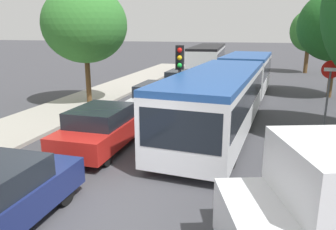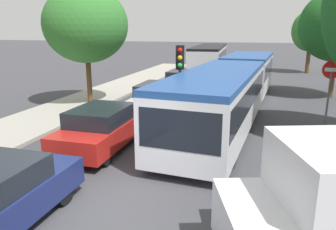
{
  "view_description": "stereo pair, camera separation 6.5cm",
  "coord_description": "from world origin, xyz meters",
  "px_view_note": "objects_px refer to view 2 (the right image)",
  "views": [
    {
      "loc": [
        3.04,
        -5.96,
        3.98
      ],
      "look_at": [
        0.2,
        4.24,
        1.2
      ],
      "focal_mm": 35.0,
      "sensor_mm": 36.0,
      "label": 1
    },
    {
      "loc": [
        3.1,
        -5.94,
        3.98
      ],
      "look_at": [
        0.2,
        4.24,
        1.2
      ],
      "focal_mm": 35.0,
      "sensor_mm": 36.0,
      "label": 2
    }
  ],
  "objects_px": {
    "no_entry_sign": "(330,85)",
    "tree_right_far": "(311,31)",
    "city_bus_rear": "(209,57)",
    "articulated_bus": "(234,84)",
    "tree_left_mid": "(86,25)",
    "traffic_light": "(180,70)",
    "queued_car_black": "(182,81)",
    "queued_car_silver": "(158,99)",
    "queued_car_red": "(102,128)"
  },
  "relations": [
    {
      "from": "queued_car_red",
      "to": "articulated_bus",
      "type": "bearing_deg",
      "value": -31.56
    },
    {
      "from": "queued_car_silver",
      "to": "tree_right_far",
      "type": "xyz_separation_m",
      "value": [
        8.75,
        18.32,
        3.09
      ]
    },
    {
      "from": "city_bus_rear",
      "to": "tree_right_far",
      "type": "xyz_separation_m",
      "value": [
        8.95,
        1.52,
        2.42
      ]
    },
    {
      "from": "articulated_bus",
      "to": "no_entry_sign",
      "type": "relative_size",
      "value": 5.94
    },
    {
      "from": "queued_car_silver",
      "to": "tree_right_far",
      "type": "relative_size",
      "value": 0.75
    },
    {
      "from": "articulated_bus",
      "to": "city_bus_rear",
      "type": "bearing_deg",
      "value": -162.3
    },
    {
      "from": "articulated_bus",
      "to": "queued_car_black",
      "type": "height_order",
      "value": "articulated_bus"
    },
    {
      "from": "queued_car_silver",
      "to": "tree_left_mid",
      "type": "distance_m",
      "value": 5.52
    },
    {
      "from": "queued_car_black",
      "to": "queued_car_red",
      "type": "bearing_deg",
      "value": 179.39
    },
    {
      "from": "city_bus_rear",
      "to": "no_entry_sign",
      "type": "bearing_deg",
      "value": -159.88
    },
    {
      "from": "city_bus_rear",
      "to": "no_entry_sign",
      "type": "xyz_separation_m",
      "value": [
        7.47,
        -17.55,
        0.45
      ]
    },
    {
      "from": "no_entry_sign",
      "to": "tree_right_far",
      "type": "height_order",
      "value": "tree_right_far"
    },
    {
      "from": "queued_car_silver",
      "to": "traffic_light",
      "type": "bearing_deg",
      "value": -146.54
    },
    {
      "from": "tree_left_mid",
      "to": "queued_car_black",
      "type": "bearing_deg",
      "value": 50.89
    },
    {
      "from": "no_entry_sign",
      "to": "tree_right_far",
      "type": "relative_size",
      "value": 0.49
    },
    {
      "from": "city_bus_rear",
      "to": "queued_car_black",
      "type": "bearing_deg",
      "value": 176.74
    },
    {
      "from": "tree_right_far",
      "to": "no_entry_sign",
      "type": "bearing_deg",
      "value": -94.41
    },
    {
      "from": "no_entry_sign",
      "to": "tree_right_far",
      "type": "xyz_separation_m",
      "value": [
        1.47,
        19.07,
        1.97
      ]
    },
    {
      "from": "queued_car_red",
      "to": "queued_car_black",
      "type": "bearing_deg",
      "value": -0.61
    },
    {
      "from": "traffic_light",
      "to": "articulated_bus",
      "type": "bearing_deg",
      "value": 142.6
    },
    {
      "from": "city_bus_rear",
      "to": "no_entry_sign",
      "type": "distance_m",
      "value": 19.08
    },
    {
      "from": "tree_left_mid",
      "to": "queued_car_red",
      "type": "bearing_deg",
      "value": -57.7
    },
    {
      "from": "articulated_bus",
      "to": "queued_car_black",
      "type": "xyz_separation_m",
      "value": [
        -3.69,
        4.67,
        -0.71
      ]
    },
    {
      "from": "traffic_light",
      "to": "no_entry_sign",
      "type": "height_order",
      "value": "traffic_light"
    },
    {
      "from": "queued_car_silver",
      "to": "queued_car_black",
      "type": "distance_m",
      "value": 5.83
    },
    {
      "from": "traffic_light",
      "to": "tree_right_far",
      "type": "bearing_deg",
      "value": 149.11
    },
    {
      "from": "queued_car_black",
      "to": "tree_right_far",
      "type": "xyz_separation_m",
      "value": [
        9.0,
        12.5,
        3.13
      ]
    },
    {
      "from": "city_bus_rear",
      "to": "tree_right_far",
      "type": "height_order",
      "value": "tree_right_far"
    },
    {
      "from": "articulated_bus",
      "to": "no_entry_sign",
      "type": "distance_m",
      "value": 4.32
    },
    {
      "from": "city_bus_rear",
      "to": "tree_right_far",
      "type": "distance_m",
      "value": 9.39
    },
    {
      "from": "queued_car_silver",
      "to": "tree_left_mid",
      "type": "height_order",
      "value": "tree_left_mid"
    },
    {
      "from": "tree_right_far",
      "to": "tree_left_mid",
      "type": "bearing_deg",
      "value": -126.74
    },
    {
      "from": "queued_car_silver",
      "to": "no_entry_sign",
      "type": "distance_m",
      "value": 7.4
    },
    {
      "from": "no_entry_sign",
      "to": "city_bus_rear",
      "type": "bearing_deg",
      "value": -156.93
    },
    {
      "from": "city_bus_rear",
      "to": "traffic_light",
      "type": "relative_size",
      "value": 3.41
    },
    {
      "from": "tree_left_mid",
      "to": "tree_right_far",
      "type": "distance_m",
      "value": 21.66
    },
    {
      "from": "traffic_light",
      "to": "tree_right_far",
      "type": "relative_size",
      "value": 0.59
    },
    {
      "from": "queued_car_silver",
      "to": "queued_car_black",
      "type": "height_order",
      "value": "queued_car_silver"
    },
    {
      "from": "queued_car_red",
      "to": "queued_car_silver",
      "type": "xyz_separation_m",
      "value": [
        0.4,
        5.05,
        0.02
      ]
    },
    {
      "from": "tree_right_far",
      "to": "articulated_bus",
      "type": "bearing_deg",
      "value": -107.21
    },
    {
      "from": "queued_car_silver",
      "to": "queued_car_red",
      "type": "bearing_deg",
      "value": 175.63
    },
    {
      "from": "queued_car_black",
      "to": "traffic_light",
      "type": "distance_m",
      "value": 8.79
    },
    {
      "from": "queued_car_red",
      "to": "no_entry_sign",
      "type": "relative_size",
      "value": 1.5
    },
    {
      "from": "queued_car_black",
      "to": "tree_left_mid",
      "type": "xyz_separation_m",
      "value": [
        -3.95,
        -4.86,
        3.49
      ]
    },
    {
      "from": "queued_car_black",
      "to": "tree_left_mid",
      "type": "height_order",
      "value": "tree_left_mid"
    },
    {
      "from": "traffic_light",
      "to": "tree_right_far",
      "type": "xyz_separation_m",
      "value": [
        7.07,
        20.88,
        1.35
      ]
    },
    {
      "from": "articulated_bus",
      "to": "city_bus_rear",
      "type": "distance_m",
      "value": 16.06
    },
    {
      "from": "traffic_light",
      "to": "no_entry_sign",
      "type": "bearing_deg",
      "value": 95.76
    },
    {
      "from": "queued_car_red",
      "to": "traffic_light",
      "type": "distance_m",
      "value": 3.69
    },
    {
      "from": "queued_car_red",
      "to": "no_entry_sign",
      "type": "height_order",
      "value": "no_entry_sign"
    }
  ]
}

